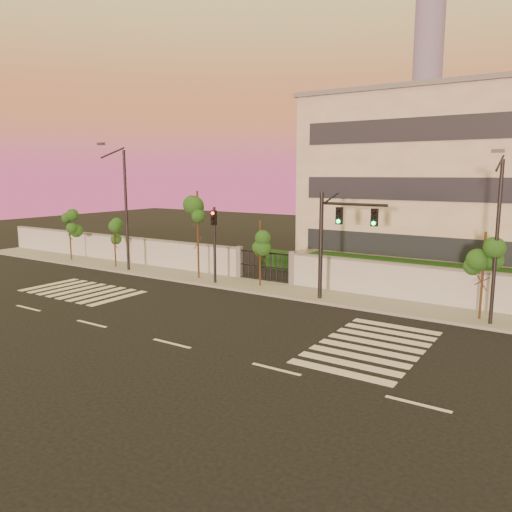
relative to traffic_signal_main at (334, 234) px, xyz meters
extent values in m
plane|color=black|center=(-2.73, -9.71, -3.75)|extent=(120.00, 120.00, 0.00)
cube|color=gray|center=(-2.73, 0.79, -3.67)|extent=(60.00, 3.00, 0.15)
cube|color=#B3B6BA|center=(-20.23, 2.29, -2.75)|extent=(25.00, 0.30, 2.00)
cube|color=slate|center=(-20.23, 2.29, -1.69)|extent=(25.00, 0.36, 0.12)
cube|color=slate|center=(-7.73, 2.29, -2.65)|extent=(0.35, 0.35, 2.20)
cube|color=slate|center=(-3.73, 2.29, -2.65)|extent=(0.35, 0.35, 2.20)
cube|color=#103713|center=(6.27, 4.79, -2.85)|extent=(20.00, 2.00, 1.80)
cube|color=#103713|center=(-18.73, 4.79, -3.05)|extent=(12.00, 1.80, 1.40)
cube|color=#103713|center=(-5.73, 7.29, -3.15)|extent=(6.00, 1.50, 1.20)
cube|color=#B7AD9B|center=(6.27, 12.29, 2.25)|extent=(24.00, 12.00, 12.00)
cube|color=#262D38|center=(6.27, 6.27, -1.25)|extent=(22.00, 0.08, 1.40)
cube|color=#262D38|center=(6.27, 6.27, 2.25)|extent=(22.00, 0.08, 1.40)
cube|color=#262D38|center=(6.27, 6.27, 5.75)|extent=(22.00, 0.08, 1.40)
cube|color=slate|center=(6.27, 12.29, 8.35)|extent=(24.40, 12.40, 0.30)
cylinder|color=slate|center=(-67.73, 270.29, 51.25)|extent=(16.00, 16.00, 110.00)
cube|color=silver|center=(-16.73, -5.71, -3.74)|extent=(0.50, 4.00, 0.02)
cube|color=silver|center=(-15.83, -5.71, -3.74)|extent=(0.50, 4.00, 0.02)
cube|color=silver|center=(-14.93, -5.71, -3.74)|extent=(0.50, 4.00, 0.02)
cube|color=silver|center=(-14.03, -5.71, -3.74)|extent=(0.50, 4.00, 0.02)
cube|color=silver|center=(-13.13, -5.71, -3.74)|extent=(0.50, 4.00, 0.02)
cube|color=silver|center=(-12.23, -5.71, -3.74)|extent=(0.50, 4.00, 0.02)
cube|color=silver|center=(-11.33, -5.71, -3.74)|extent=(0.50, 4.00, 0.02)
cube|color=silver|center=(-10.43, -5.71, -3.74)|extent=(0.50, 4.00, 0.02)
cube|color=silver|center=(4.27, -8.71, -3.74)|extent=(4.00, 0.50, 0.02)
cube|color=silver|center=(4.27, -7.81, -3.74)|extent=(4.00, 0.50, 0.02)
cube|color=silver|center=(4.27, -6.91, -3.74)|extent=(4.00, 0.50, 0.02)
cube|color=silver|center=(4.27, -6.01, -3.74)|extent=(4.00, 0.50, 0.02)
cube|color=silver|center=(4.27, -5.11, -3.74)|extent=(4.00, 0.50, 0.02)
cube|color=silver|center=(4.27, -4.21, -3.74)|extent=(4.00, 0.50, 0.02)
cube|color=silver|center=(4.27, -3.31, -3.74)|extent=(4.00, 0.50, 0.02)
cube|color=silver|center=(4.27, -2.41, -3.74)|extent=(4.00, 0.50, 0.02)
cube|color=silver|center=(-12.73, -9.71, -3.74)|extent=(2.00, 0.15, 0.01)
cube|color=silver|center=(-7.73, -9.71, -3.74)|extent=(2.00, 0.15, 0.01)
cube|color=silver|center=(-2.73, -9.71, -3.74)|extent=(2.00, 0.15, 0.01)
cube|color=silver|center=(2.27, -9.71, -3.74)|extent=(2.00, 0.15, 0.01)
cube|color=silver|center=(7.27, -9.71, -3.74)|extent=(2.00, 0.15, 0.01)
cylinder|color=#382314|center=(-22.77, 0.43, -1.74)|extent=(0.11, 0.11, 4.02)
sphere|color=#164D19|center=(-22.77, 0.43, -0.53)|extent=(0.98, 0.98, 0.98)
sphere|color=#164D19|center=(-22.45, 0.61, -1.14)|extent=(0.75, 0.75, 0.75)
sphere|color=#164D19|center=(-23.03, 0.30, -0.94)|extent=(0.71, 0.71, 0.71)
cylinder|color=#382314|center=(-17.52, 0.35, -1.96)|extent=(0.11, 0.11, 3.58)
sphere|color=#164D19|center=(-17.52, 0.35, -0.89)|extent=(1.00, 1.00, 1.00)
sphere|color=#164D19|center=(-17.20, 0.53, -1.42)|extent=(0.76, 0.76, 0.76)
sphere|color=#164D19|center=(-17.80, 0.22, -1.24)|extent=(0.73, 0.73, 0.73)
cylinder|color=#382314|center=(-9.81, 0.58, -0.83)|extent=(0.13, 0.13, 5.83)
sphere|color=#164D19|center=(-9.81, 0.58, 0.92)|extent=(1.19, 1.19, 1.19)
sphere|color=#164D19|center=(-9.43, 0.80, 0.04)|extent=(0.91, 0.91, 0.91)
sphere|color=#164D19|center=(-10.14, 0.42, 0.33)|extent=(0.87, 0.87, 0.87)
cylinder|color=#382314|center=(-5.19, 0.84, -1.67)|extent=(0.11, 0.11, 4.16)
sphere|color=#164D19|center=(-5.19, 0.84, -0.42)|extent=(1.00, 1.00, 1.00)
sphere|color=#164D19|center=(-4.87, 1.02, -1.04)|extent=(0.76, 0.76, 0.76)
sphere|color=#164D19|center=(-5.46, 0.71, -0.84)|extent=(0.73, 0.73, 0.73)
cylinder|color=#382314|center=(7.32, 0.53, -1.61)|extent=(0.11, 0.11, 4.28)
sphere|color=#164D19|center=(7.32, 0.53, -0.32)|extent=(1.05, 1.05, 1.05)
sphere|color=#164D19|center=(7.65, 0.72, -0.97)|extent=(0.80, 0.80, 0.80)
sphere|color=#164D19|center=(7.03, 0.38, -0.75)|extent=(0.76, 0.76, 0.76)
cylinder|color=black|center=(-0.75, 0.01, -0.78)|extent=(0.23, 0.23, 5.93)
cylinder|color=black|center=(1.07, 0.01, 1.61)|extent=(3.64, 0.36, 0.15)
cube|color=black|center=(0.30, -0.04, 0.99)|extent=(0.33, 0.17, 0.86)
sphere|color=#0CF259|center=(0.30, -0.15, 0.72)|extent=(0.19, 0.19, 0.19)
cube|color=black|center=(2.22, -0.04, 0.99)|extent=(0.33, 0.17, 0.86)
sphere|color=#0CF259|center=(2.22, -0.15, 0.72)|extent=(0.19, 0.19, 0.19)
cylinder|color=black|center=(-8.01, 0.01, -1.30)|extent=(0.17, 0.17, 4.89)
cube|color=black|center=(-8.01, -0.04, 0.49)|extent=(0.38, 0.20, 0.98)
sphere|color=red|center=(-8.01, -0.15, 0.80)|extent=(0.22, 0.22, 0.22)
cylinder|color=black|center=(-15.77, -0.01, 0.51)|extent=(0.19, 0.19, 8.52)
cylinder|color=black|center=(-15.77, -0.97, 4.56)|extent=(0.11, 2.04, 0.83)
cube|color=#3F3F44|center=(-15.77, -1.92, 5.09)|extent=(0.53, 0.27, 0.16)
cylinder|color=black|center=(7.87, -0.04, 0.02)|extent=(0.17, 0.17, 7.53)
cylinder|color=black|center=(7.87, -0.89, 3.59)|extent=(0.09, 1.80, 0.73)
cube|color=#3F3F44|center=(7.87, -1.74, 4.06)|extent=(0.47, 0.24, 0.14)
camera|label=1|loc=(10.91, -24.26, 3.14)|focal=35.00mm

